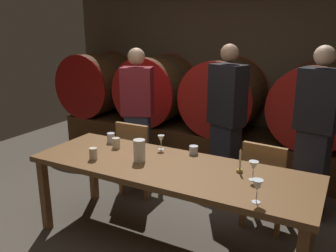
% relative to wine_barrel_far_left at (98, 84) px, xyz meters
% --- Properties ---
extents(ground_plane, '(7.36, 7.36, 0.00)m').
position_rel_wine_barrel_far_left_xyz_m(ground_plane, '(2.24, -2.15, -0.98)').
color(ground_plane, '#4C443A').
extents(back_wall, '(5.66, 0.24, 2.62)m').
position_rel_wine_barrel_far_left_xyz_m(back_wall, '(2.24, 0.55, 0.33)').
color(back_wall, brown).
rests_on(back_wall, ground).
extents(barrel_shelf, '(5.09, 0.90, 0.48)m').
position_rel_wine_barrel_far_left_xyz_m(barrel_shelf, '(2.24, 0.00, -0.74)').
color(barrel_shelf, '#4C2D16').
rests_on(barrel_shelf, ground).
extents(wine_barrel_far_left, '(1.01, 0.90, 1.01)m').
position_rel_wine_barrel_far_left_xyz_m(wine_barrel_far_left, '(0.00, 0.00, 0.00)').
color(wine_barrel_far_left, '#513319').
rests_on(wine_barrel_far_left, barrel_shelf).
extents(wine_barrel_left, '(1.01, 0.90, 1.01)m').
position_rel_wine_barrel_far_left_xyz_m(wine_barrel_left, '(1.14, 0.00, 0.00)').
color(wine_barrel_left, '#513319').
rests_on(wine_barrel_left, barrel_shelf).
extents(wine_barrel_center, '(1.01, 0.90, 1.01)m').
position_rel_wine_barrel_far_left_xyz_m(wine_barrel_center, '(2.22, 0.00, 0.00)').
color(wine_barrel_center, '#513319').
rests_on(wine_barrel_center, barrel_shelf).
extents(wine_barrel_right, '(1.01, 0.90, 1.01)m').
position_rel_wine_barrel_far_left_xyz_m(wine_barrel_right, '(3.38, 0.00, 0.00)').
color(wine_barrel_right, '#513319').
rests_on(wine_barrel_right, barrel_shelf).
extents(dining_table, '(2.46, 0.82, 0.75)m').
position_rel_wine_barrel_far_left_xyz_m(dining_table, '(2.47, -2.09, -0.30)').
color(dining_table, brown).
rests_on(dining_table, ground).
extents(chair_left, '(0.40, 0.40, 0.88)m').
position_rel_wine_barrel_far_left_xyz_m(chair_left, '(1.71, -1.42, -0.49)').
color(chair_left, olive).
rests_on(chair_left, ground).
extents(chair_right, '(0.43, 0.43, 0.88)m').
position_rel_wine_barrel_far_left_xyz_m(chair_right, '(3.15, -1.43, -0.49)').
color(chair_right, olive).
rests_on(chair_right, ground).
extents(guest_left, '(0.44, 0.36, 1.65)m').
position_rel_wine_barrel_far_left_xyz_m(guest_left, '(1.40, -0.93, -0.13)').
color(guest_left, '#33384C').
rests_on(guest_left, ground).
extents(guest_center, '(0.44, 0.36, 1.72)m').
position_rel_wine_barrel_far_left_xyz_m(guest_center, '(2.56, -0.90, -0.10)').
color(guest_center, black).
rests_on(guest_center, ground).
extents(guest_right, '(0.43, 0.32, 1.73)m').
position_rel_wine_barrel_far_left_xyz_m(guest_right, '(3.50, -0.98, -0.09)').
color(guest_right, black).
rests_on(guest_right, ground).
extents(candle_center, '(0.05, 0.05, 0.21)m').
position_rel_wine_barrel_far_left_xyz_m(candle_center, '(3.04, -1.94, -0.17)').
color(candle_center, olive).
rests_on(candle_center, dining_table).
extents(pitcher, '(0.10, 0.10, 0.20)m').
position_rel_wine_barrel_far_left_xyz_m(pitcher, '(2.19, -2.12, -0.13)').
color(pitcher, white).
rests_on(pitcher, dining_table).
extents(wine_glass_left, '(0.06, 0.06, 0.14)m').
position_rel_wine_barrel_far_left_xyz_m(wine_glass_left, '(2.21, -1.77, -0.13)').
color(wine_glass_left, silver).
rests_on(wine_glass_left, dining_table).
extents(wine_glass_center, '(0.08, 0.08, 0.15)m').
position_rel_wine_barrel_far_left_xyz_m(wine_glass_center, '(3.17, -2.04, -0.11)').
color(wine_glass_center, white).
rests_on(wine_glass_center, dining_table).
extents(wine_glass_right, '(0.08, 0.08, 0.17)m').
position_rel_wine_barrel_far_left_xyz_m(wine_glass_right, '(3.29, -2.38, -0.11)').
color(wine_glass_right, white).
rests_on(wine_glass_right, dining_table).
extents(cup_far_left, '(0.08, 0.08, 0.10)m').
position_rel_wine_barrel_far_left_xyz_m(cup_far_left, '(1.66, -1.83, -0.18)').
color(cup_far_left, silver).
rests_on(cup_far_left, dining_table).
extents(cup_center_left, '(0.08, 0.08, 0.10)m').
position_rel_wine_barrel_far_left_xyz_m(cup_center_left, '(1.80, -1.93, -0.18)').
color(cup_center_left, beige).
rests_on(cup_center_left, dining_table).
extents(cup_center_right, '(0.07, 0.07, 0.11)m').
position_rel_wine_barrel_far_left_xyz_m(cup_center_right, '(1.81, -2.28, -0.17)').
color(cup_center_right, beige).
rests_on(cup_center_right, dining_table).
extents(cup_far_right, '(0.08, 0.08, 0.08)m').
position_rel_wine_barrel_far_left_xyz_m(cup_far_right, '(2.54, -1.73, -0.19)').
color(cup_far_right, silver).
rests_on(cup_far_right, dining_table).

